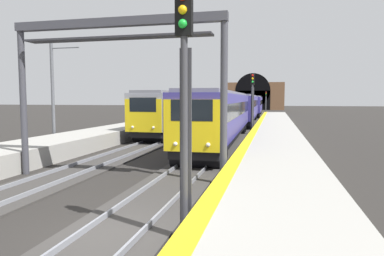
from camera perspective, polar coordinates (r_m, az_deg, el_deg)
The scene contains 12 objects.
ground_plane at distance 9.12m, azimuth -12.98°, elevation -17.02°, with size 320.00×320.00×0.00m, color #282623.
platform_right at distance 8.11m, azimuth 13.56°, elevation -16.11°, with size 112.00×3.55×1.00m, color #9E9B93.
platform_right_edge_strip at distance 8.07m, azimuth 2.48°, elevation -12.30°, with size 112.00×0.50×0.01m, color yellow.
track_main_line at distance 9.11m, azimuth -12.98°, elevation -16.78°, with size 160.00×2.76×0.21m.
train_main_approaching at distance 47.15m, azimuth 8.65°, elevation 3.36°, with size 63.99×3.15×3.86m.
train_adjacent_platform at distance 55.31m, azimuth 4.02°, elevation 3.68°, with size 62.73×3.30×3.98m.
railway_signal_near at distance 8.00m, azimuth -1.26°, elevation 5.64°, with size 0.39×0.38×5.82m.
railway_signal_mid at distance 33.16m, azimuth 9.83°, elevation 4.86°, with size 0.39×0.38×5.72m.
railway_signal_far at distance 86.66m, azimuth 11.97°, elevation 4.53°, with size 0.39×0.38×5.10m.
overhead_signal_gantry at distance 14.85m, azimuth -12.36°, elevation 11.33°, with size 0.70×9.19×6.63m.
tunnel_portal at distance 107.07m, azimuth 9.90°, elevation 5.16°, with size 2.65×18.41×10.90m.
catenary_mast_near at distance 26.07m, azimuth -21.71°, elevation 5.45°, with size 0.22×2.23×7.41m.
Camera 1 is at (-7.58, -3.80, 3.38)m, focal length 32.68 mm.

